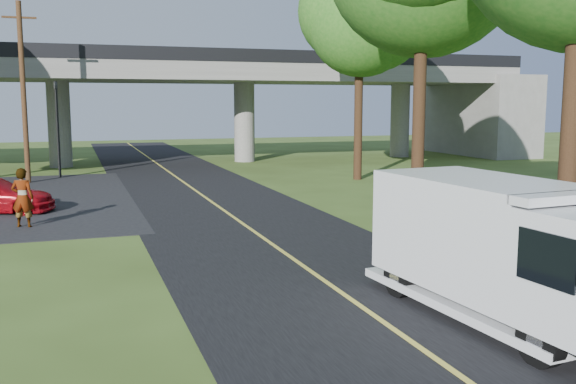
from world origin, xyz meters
name	(u,v)px	position (x,y,z in m)	size (l,w,h in m)	color
ground	(370,314)	(0.00, 0.00, 0.00)	(120.00, 120.00, 0.00)	#384B1A
road	(241,223)	(0.00, 10.00, 0.01)	(7.00, 90.00, 0.02)	black
lane_line	(241,222)	(0.00, 10.00, 0.03)	(0.12, 90.00, 0.01)	gold
overpass	(155,95)	(0.00, 32.00, 4.56)	(54.00, 10.00, 7.30)	slate
traffic_signal	(57,119)	(-6.00, 26.00, 3.20)	(0.18, 0.22, 5.20)	black
utility_pole	(23,92)	(-7.50, 24.00, 4.59)	(1.60, 0.26, 9.00)	#472D19
tree_right_far	(365,19)	(9.21, 19.84, 8.30)	(5.77, 5.67, 10.99)	#382314
step_van	(504,246)	(2.19, -1.11, 1.43)	(2.81, 6.43, 2.63)	silver
pedestrian	(23,198)	(-6.95, 11.53, 0.98)	(0.72, 0.47, 1.97)	gray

